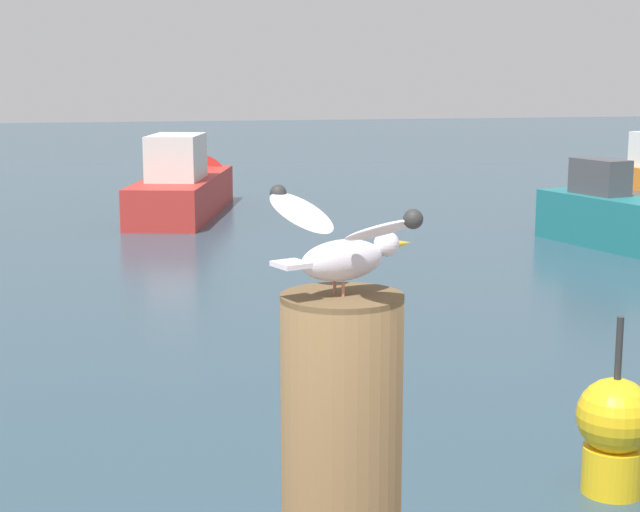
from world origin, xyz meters
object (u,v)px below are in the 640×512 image
object	(u,v)px
channel_buoy	(614,431)
seagull	(344,244)
mooring_post	(341,510)
boat_teal	(622,219)
boat_red	(187,186)

from	to	relation	value
channel_buoy	seagull	bearing A→B (deg)	-127.02
mooring_post	channel_buoy	world-z (taller)	mooring_post
boat_teal	channel_buoy	distance (m)	10.72
mooring_post	seagull	size ratio (longest dim) A/B	1.90
seagull	channel_buoy	xyz separation A→B (m)	(3.01, 4.00, -2.16)
mooring_post	channel_buoy	distance (m)	5.22
mooring_post	channel_buoy	size ratio (longest dim) A/B	0.84
mooring_post	boat_red	size ratio (longest dim) A/B	0.18
mooring_post	boat_teal	distance (m)	15.76
mooring_post	boat_teal	size ratio (longest dim) A/B	0.30
boat_red	channel_buoy	distance (m)	15.89
seagull	boat_teal	bearing A→B (deg)	58.29
channel_buoy	mooring_post	bearing A→B (deg)	-127.05
mooring_post	boat_teal	bearing A→B (deg)	58.29
boat_red	channel_buoy	size ratio (longest dim) A/B	4.78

